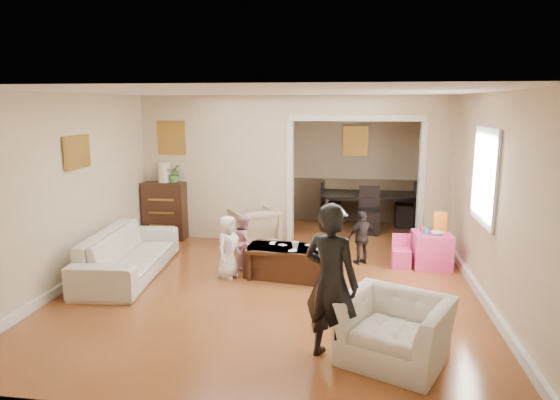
% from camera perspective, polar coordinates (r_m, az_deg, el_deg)
% --- Properties ---
extents(floor, '(7.00, 7.00, 0.00)m').
position_cam_1_polar(floor, '(7.47, -0.22, -8.23)').
color(floor, '#A6582B').
rests_on(floor, ground).
extents(partition_left, '(2.75, 0.18, 2.60)m').
position_cam_1_polar(partition_left, '(9.17, -7.10, 3.66)').
color(partition_left, beige).
rests_on(partition_left, ground).
extents(partition_right, '(0.55, 0.18, 2.60)m').
position_cam_1_polar(partition_right, '(8.97, 17.41, 3.07)').
color(partition_right, beige).
rests_on(partition_right, ground).
extents(partition_header, '(2.22, 0.18, 0.35)m').
position_cam_1_polar(partition_header, '(8.77, 8.79, 10.65)').
color(partition_header, beige).
rests_on(partition_header, partition_right).
extents(window_pane, '(0.03, 0.95, 1.10)m').
position_cam_1_polar(window_pane, '(6.85, 22.48, 2.53)').
color(window_pane, white).
rests_on(window_pane, ground).
extents(framed_art_partition, '(0.45, 0.03, 0.55)m').
position_cam_1_polar(framed_art_partition, '(9.28, -12.30, 6.99)').
color(framed_art_partition, brown).
rests_on(framed_art_partition, partition_left).
extents(framed_art_sofa_wall, '(0.03, 0.55, 0.40)m').
position_cam_1_polar(framed_art_sofa_wall, '(7.42, -22.22, 5.09)').
color(framed_art_sofa_wall, brown).
extents(framed_art_alcove, '(0.45, 0.03, 0.55)m').
position_cam_1_polar(framed_art_alcove, '(10.44, 8.61, 6.71)').
color(framed_art_alcove, brown).
extents(sofa, '(1.06, 2.30, 0.65)m').
position_cam_1_polar(sofa, '(7.58, -16.94, -5.84)').
color(sofa, beige).
rests_on(sofa, ground).
extents(armchair_back, '(1.02, 1.02, 0.68)m').
position_cam_1_polar(armchair_back, '(8.67, -3.02, -3.17)').
color(armchair_back, tan).
rests_on(armchair_back, ground).
extents(armchair_front, '(1.25, 1.19, 0.63)m').
position_cam_1_polar(armchair_front, '(5.07, 12.97, -14.28)').
color(armchair_front, beige).
rests_on(armchair_front, ground).
extents(dresser, '(0.76, 0.43, 1.05)m').
position_cam_1_polar(dresser, '(9.40, -12.93, -1.15)').
color(dresser, '#351B10').
rests_on(dresser, ground).
extents(table_lamp, '(0.22, 0.22, 0.36)m').
position_cam_1_polar(table_lamp, '(9.29, -13.12, 3.11)').
color(table_lamp, beige).
rests_on(table_lamp, dresser).
extents(potted_plant, '(0.29, 0.25, 0.33)m').
position_cam_1_polar(potted_plant, '(9.22, -11.96, 3.00)').
color(potted_plant, '#3E6C30').
rests_on(potted_plant, dresser).
extents(coffee_table, '(1.25, 0.76, 0.44)m').
position_cam_1_polar(coffee_table, '(7.21, 0.98, -7.09)').
color(coffee_table, '#391D12').
rests_on(coffee_table, ground).
extents(coffee_cup, '(0.12, 0.12, 0.10)m').
position_cam_1_polar(coffee_cup, '(7.07, 1.74, -5.18)').
color(coffee_cup, beige).
rests_on(coffee_cup, coffee_table).
extents(play_table, '(0.58, 0.58, 0.53)m').
position_cam_1_polar(play_table, '(7.96, 16.94, -5.49)').
color(play_table, '#EB3E8D').
rests_on(play_table, ground).
extents(cereal_box, '(0.20, 0.08, 0.30)m').
position_cam_1_polar(cereal_box, '(7.97, 17.85, -2.42)').
color(cereal_box, gold).
rests_on(cereal_box, play_table).
extents(cyan_cup, '(0.08, 0.08, 0.08)m').
position_cam_1_polar(cyan_cup, '(7.82, 16.39, -3.42)').
color(cyan_cup, '#25A6BB').
rests_on(cyan_cup, play_table).
extents(toy_block, '(0.10, 0.09, 0.05)m').
position_cam_1_polar(toy_block, '(7.98, 16.07, -3.22)').
color(toy_block, red).
rests_on(toy_block, play_table).
extents(play_bowl, '(0.21, 0.21, 0.05)m').
position_cam_1_polar(play_bowl, '(7.78, 17.55, -3.68)').
color(play_bowl, silver).
rests_on(play_bowl, play_table).
extents(dining_table, '(2.03, 1.28, 0.68)m').
position_cam_1_polar(dining_table, '(10.30, 10.04, -1.04)').
color(dining_table, black).
rests_on(dining_table, ground).
extents(adult_person, '(0.68, 0.59, 1.56)m').
position_cam_1_polar(adult_person, '(4.84, 5.85, -9.35)').
color(adult_person, black).
rests_on(adult_person, ground).
extents(child_kneel_a, '(0.42, 0.51, 0.91)m').
position_cam_1_polar(child_kneel_a, '(7.15, -5.96, -5.35)').
color(child_kneel_a, white).
rests_on(child_kneel_a, ground).
extents(child_kneel_b, '(0.38, 0.45, 0.82)m').
position_cam_1_polar(child_kneel_b, '(7.55, -4.02, -4.76)').
color(child_kneel_b, pink).
rests_on(child_kneel_b, ground).
extents(child_toddler, '(0.53, 0.43, 0.84)m').
position_cam_1_polar(child_toddler, '(7.82, 9.36, -4.25)').
color(child_toddler, black).
rests_on(child_toddler, ground).
extents(craft_papers, '(0.75, 0.50, 0.00)m').
position_cam_1_polar(craft_papers, '(7.17, 1.65, -5.34)').
color(craft_papers, white).
rests_on(craft_papers, coffee_table).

